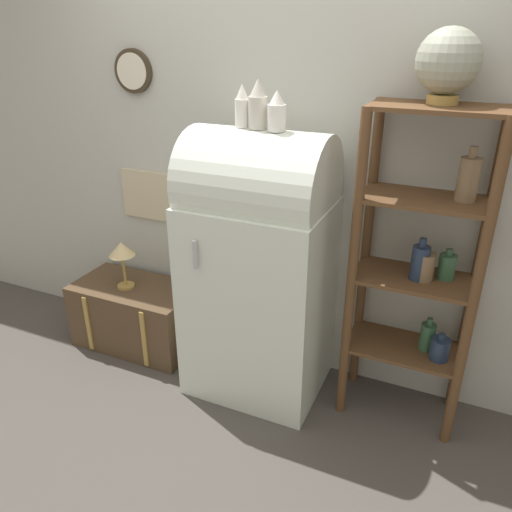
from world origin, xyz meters
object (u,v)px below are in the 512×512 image
Objects in this scene: suitcase_trunk at (137,315)px; globe at (448,62)px; desk_lamp at (122,252)px; refrigerator at (259,265)px; vase_right at (277,112)px; vase_center at (258,106)px; vase_left at (242,107)px.

globe reaches higher than suitcase_trunk.
refrigerator is at bearing -0.68° from desk_lamp.
vase_right reaches higher than refrigerator.
vase_center reaches higher than vase_right.
desk_lamp is (-0.94, 0.01, -0.10)m from refrigerator.
vase_left reaches higher than desk_lamp.
globe is 1.53× the size of vase_left.
vase_left is (-0.09, 0.01, 0.83)m from refrigerator.
suitcase_trunk is at bearing 177.53° from refrigerator.
vase_center is (-0.01, 0.01, 0.84)m from refrigerator.
desk_lamp is (-1.04, 0.03, -0.92)m from vase_right.
vase_left is at bearing 171.89° from vase_right.
vase_center is (-0.82, -0.14, -0.21)m from globe.
refrigerator is 4.86× the size of globe.
vase_left is at bearing -171.86° from globe.
refrigerator reaches higher than suitcase_trunk.
refrigerator reaches higher than desk_lamp.
globe reaches higher than vase_right.
vase_center reaches higher than suitcase_trunk.
vase_right is at bearing -3.05° from suitcase_trunk.
vase_right is at bearing -1.41° from desk_lamp.
vase_right reaches higher than suitcase_trunk.
vase_left is 0.65× the size of desk_lamp.
vase_center is at bearing 168.84° from vase_right.
vase_right is at bearing -11.16° from vase_center.
refrigerator is at bearing -38.46° from vase_center.
globe reaches higher than vase_center.
vase_left reaches higher than refrigerator.
refrigerator is 0.84m from vase_center.
vase_right reaches higher than desk_lamp.
vase_left is 0.09m from vase_center.
vase_right is (1.00, -0.05, 1.39)m from suitcase_trunk.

